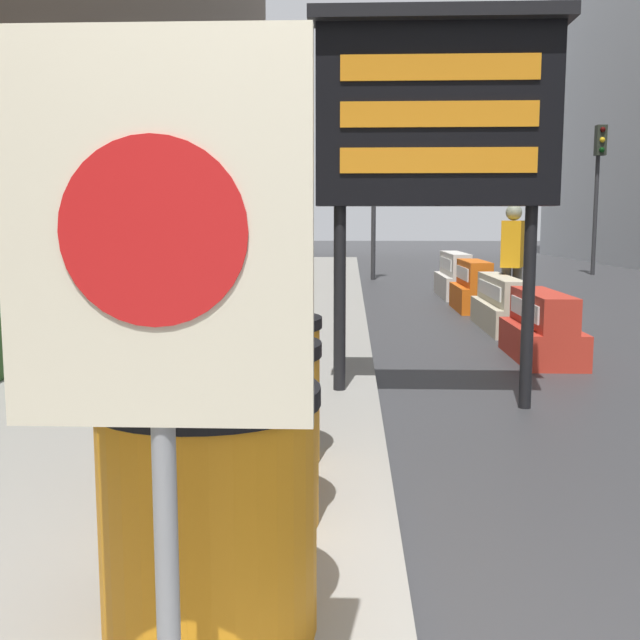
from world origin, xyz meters
TOP-DOWN VIEW (x-y plane):
  - barrel_drum_foreground at (-0.70, 0.49)m, footprint 0.75×0.75m
  - barrel_drum_middle at (-0.73, 1.40)m, footprint 0.75×0.75m
  - barrel_drum_back at (-0.77, 2.31)m, footprint 0.75×0.75m
  - warning_sign at (-0.68, -0.16)m, footprint 0.74×0.08m
  - message_board at (0.45, 4.18)m, footprint 2.03×0.36m
  - jersey_barrier_red_striped at (1.90, 6.43)m, footprint 0.63×1.61m
  - jersey_barrier_cream at (1.90, 8.79)m, footprint 0.50×2.07m
  - jersey_barrier_orange_far at (1.90, 11.12)m, footprint 0.63×1.60m
  - jersey_barrier_white at (1.90, 13.51)m, footprint 0.60×2.16m
  - traffic_cone_near at (2.38, 6.87)m, footprint 0.35×0.35m
  - traffic_light_near_curb at (0.36, 17.93)m, footprint 0.28×0.45m
  - traffic_light_far_side at (6.82, 20.11)m, footprint 0.28×0.45m
  - pedestrian_worker at (2.15, 9.25)m, footprint 0.42×0.53m

SIDE VIEW (x-z plane):
  - traffic_cone_near at x=2.38m, z-range -0.01..0.62m
  - jersey_barrier_red_striped at x=1.90m, z-range -0.05..0.71m
  - jersey_barrier_cream at x=1.90m, z-range -0.05..0.71m
  - jersey_barrier_orange_far at x=1.90m, z-range -0.05..0.81m
  - jersey_barrier_white at x=1.90m, z-range -0.05..0.85m
  - barrel_drum_foreground at x=-0.70m, z-range 0.14..0.99m
  - barrel_drum_middle at x=-0.73m, z-range 0.14..0.99m
  - barrel_drum_back at x=-0.77m, z-range 0.14..0.99m
  - pedestrian_worker at x=2.15m, z-range 0.16..1.94m
  - warning_sign at x=-0.68m, z-range 0.49..2.31m
  - message_board at x=0.45m, z-range 0.78..3.92m
  - traffic_light_far_side at x=6.82m, z-range 0.94..5.18m
  - traffic_light_near_curb at x=0.36m, z-range 0.95..5.21m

